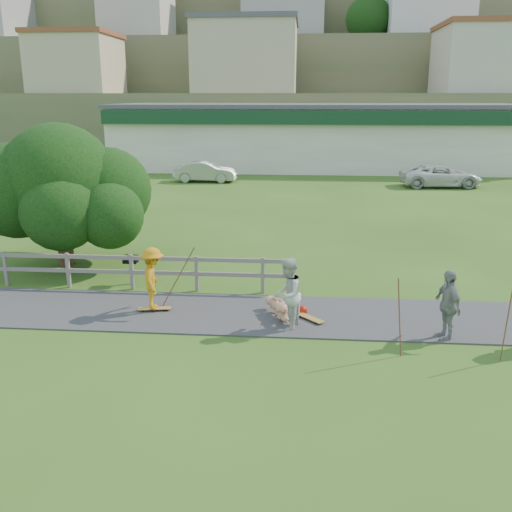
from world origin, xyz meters
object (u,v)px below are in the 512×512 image
object	(u,v)px
car_silver	(205,172)
spectator_b	(447,305)
skater_fallen	(280,309)
skater_rider	(153,282)
spectator_a	(287,294)
bbq	(131,270)
tree	(62,206)
car_white	(441,176)

from	to	relation	value
car_silver	spectator_b	bearing A→B (deg)	-158.39
spectator_b	skater_fallen	bearing A→B (deg)	-119.56
skater_fallen	spectator_b	world-z (taller)	spectator_b
skater_rider	spectator_b	world-z (taller)	spectator_b
skater_fallen	spectator_a	distance (m)	0.95
spectator_b	spectator_a	bearing A→B (deg)	-110.58
spectator_b	bbq	bearing A→B (deg)	-127.89
spectator_b	car_silver	bearing A→B (deg)	-174.40
spectator_b	tree	xyz separation A→B (m)	(-11.79, 5.47, 1.20)
skater_fallen	car_silver	size ratio (longest dim) A/B	0.38
spectator_a	tree	bearing A→B (deg)	-108.38
spectator_a	spectator_b	bearing A→B (deg)	100.52
skater_fallen	car_silver	world-z (taller)	car_silver
tree	car_silver	bearing A→B (deg)	85.82
spectator_b	tree	world-z (taller)	tree
skater_fallen	spectator_a	world-z (taller)	spectator_a
car_white	bbq	xyz separation A→B (m)	(-14.19, -21.19, -0.25)
skater_rider	tree	size ratio (longest dim) A/B	0.28
spectator_b	tree	size ratio (longest dim) A/B	0.29
car_white	tree	size ratio (longest dim) A/B	0.83
skater_fallen	skater_rider	bearing A→B (deg)	153.65
spectator_b	car_white	xyz separation A→B (m)	(5.34, 24.69, -0.17)
skater_rider	car_silver	size ratio (longest dim) A/B	0.41
spectator_a	car_white	xyz separation A→B (m)	(9.19, 24.40, -0.22)
spectator_b	bbq	size ratio (longest dim) A/B	1.91
skater_rider	car_white	size ratio (longest dim) A/B	0.33
spectator_a	car_white	size ratio (longest dim) A/B	0.36
car_white	skater_fallen	bearing A→B (deg)	154.10
skater_rider	tree	xyz separation A→B (m)	(-4.27, 4.29, 1.22)
spectator_b	tree	distance (m)	13.05
car_silver	bbq	size ratio (longest dim) A/B	4.58
skater_rider	bbq	xyz separation A→B (m)	(-1.33, 2.32, -0.40)
spectator_b	car_silver	xyz separation A→B (m)	(-10.31, 25.65, -0.19)
spectator_a	car_silver	world-z (taller)	spectator_a
spectator_b	car_white	bearing A→B (deg)	151.49
car_white	skater_rider	bearing A→B (deg)	147.04
spectator_b	car_white	size ratio (longest dim) A/B	0.34
spectator_a	car_white	distance (m)	26.08
tree	skater_fallen	bearing A→B (deg)	-30.32
skater_fallen	bbq	size ratio (longest dim) A/B	1.73
spectator_a	car_silver	bearing A→B (deg)	-150.91
spectator_a	spectator_b	distance (m)	3.86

